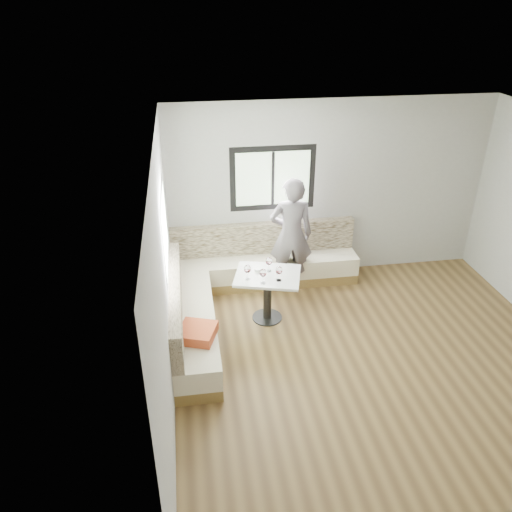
{
  "coord_description": "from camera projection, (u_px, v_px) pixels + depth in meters",
  "views": [
    {
      "loc": [
        -2.22,
        -4.53,
        4.14
      ],
      "look_at": [
        -1.33,
        1.36,
        0.96
      ],
      "focal_mm": 35.0,
      "sensor_mm": 36.0,
      "label": 1
    }
  ],
  "objects": [
    {
      "name": "wine_glass_b",
      "position": [
        263.0,
        273.0,
        6.53
      ],
      "size": [
        0.09,
        0.09,
        0.21
      ],
      "color": "white",
      "rests_on": "table"
    },
    {
      "name": "person",
      "position": [
        291.0,
        235.0,
        7.48
      ],
      "size": [
        0.69,
        0.48,
        1.8
      ],
      "primitive_type": "imported",
      "rotation": [
        0.0,
        0.0,
        3.06
      ],
      "color": "slate",
      "rests_on": "ground"
    },
    {
      "name": "wine_glass_a",
      "position": [
        247.0,
        269.0,
        6.62
      ],
      "size": [
        0.09,
        0.09,
        0.21
      ],
      "color": "white",
      "rests_on": "table"
    },
    {
      "name": "wine_glass_c",
      "position": [
        279.0,
        271.0,
        6.59
      ],
      "size": [
        0.09,
        0.09,
        0.21
      ],
      "color": "white",
      "rests_on": "table"
    },
    {
      "name": "olive_ramekin",
      "position": [
        258.0,
        270.0,
        6.88
      ],
      "size": [
        0.09,
        0.09,
        0.04
      ],
      "color": "white",
      "rests_on": "table"
    },
    {
      "name": "wine_glass_d",
      "position": [
        269.0,
        262.0,
        6.81
      ],
      "size": [
        0.09,
        0.09,
        0.21
      ],
      "color": "white",
      "rests_on": "table"
    },
    {
      "name": "banquette",
      "position": [
        235.0,
        287.0,
        7.24
      ],
      "size": [
        2.9,
        2.8,
        0.95
      ],
      "color": "olive",
      "rests_on": "ground"
    },
    {
      "name": "table",
      "position": [
        268.0,
        286.0,
        6.88
      ],
      "size": [
        1.02,
        0.89,
        0.72
      ],
      "rotation": [
        0.0,
        0.0,
        -0.28
      ],
      "color": "black",
      "rests_on": "ground"
    },
    {
      "name": "room",
      "position": [
        383.0,
        266.0,
        5.59
      ],
      "size": [
        5.01,
        5.01,
        2.81
      ],
      "color": "brown",
      "rests_on": "ground"
    }
  ]
}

